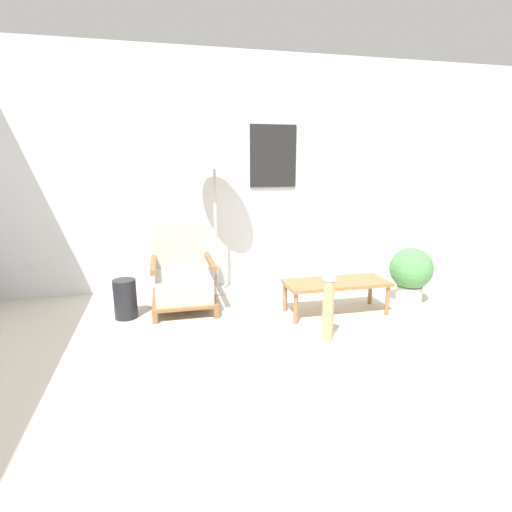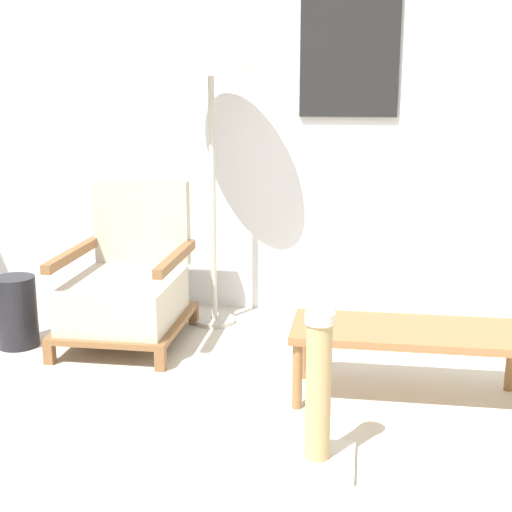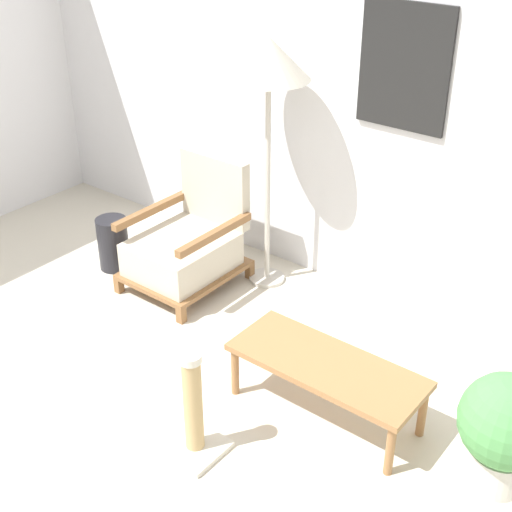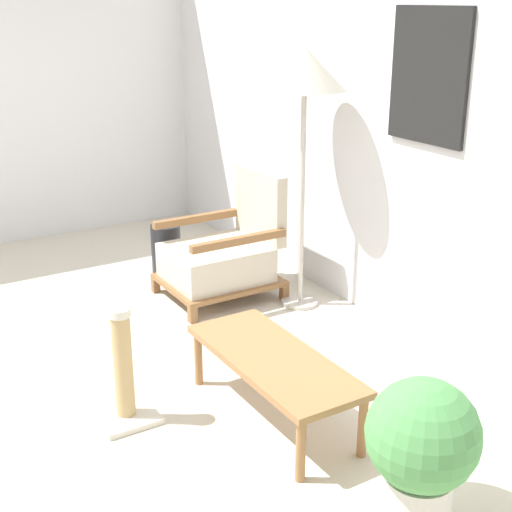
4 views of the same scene
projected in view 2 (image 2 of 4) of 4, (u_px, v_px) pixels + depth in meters
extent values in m
cube|color=silver|center=(281.00, 88.00, 4.17)|extent=(8.00, 0.06, 2.70)
cube|color=black|center=(350.00, 52.00, 4.03)|extent=(0.56, 0.02, 0.72)
cube|color=brown|center=(49.00, 354.00, 3.59)|extent=(0.05, 0.05, 0.10)
cube|color=brown|center=(161.00, 360.00, 3.51)|extent=(0.05, 0.05, 0.10)
cube|color=brown|center=(100.00, 311.00, 4.26)|extent=(0.05, 0.05, 0.10)
cube|color=brown|center=(194.00, 316.00, 4.18)|extent=(0.05, 0.05, 0.10)
cube|color=brown|center=(127.00, 322.00, 3.87)|extent=(0.63, 0.75, 0.03)
cube|color=#BCB29E|center=(124.00, 300.00, 3.82)|extent=(0.55, 0.65, 0.23)
cube|color=#BCB29E|center=(142.00, 222.00, 4.08)|extent=(0.55, 0.08, 0.48)
cube|color=brown|center=(73.00, 254.00, 3.83)|extent=(0.05, 0.69, 0.05)
cube|color=brown|center=(176.00, 258.00, 3.74)|extent=(0.05, 0.69, 0.05)
cylinder|color=#B7B2A8|center=(214.00, 320.00, 4.22)|extent=(0.25, 0.25, 0.03)
cylinder|color=#B7B2A8|center=(213.00, 202.00, 4.05)|extent=(0.04, 0.04, 1.39)
cone|color=#B2AD9E|center=(210.00, 52.00, 3.86)|extent=(0.52, 0.52, 0.26)
cube|color=olive|center=(409.00, 332.00, 3.13)|extent=(1.03, 0.42, 0.04)
cylinder|color=olive|center=(297.00, 376.00, 3.08)|extent=(0.04, 0.04, 0.30)
cylinder|color=olive|center=(304.00, 348.00, 3.40)|extent=(0.04, 0.04, 0.30)
cylinder|color=olive|center=(511.00, 359.00, 3.26)|extent=(0.04, 0.04, 0.30)
cylinder|color=black|center=(16.00, 312.00, 3.81)|extent=(0.22, 0.22, 0.38)
cube|color=beige|center=(317.00, 460.00, 2.66)|extent=(0.28, 0.28, 0.03)
cylinder|color=tan|center=(318.00, 391.00, 2.59)|extent=(0.09, 0.09, 0.52)
cylinder|color=beige|center=(320.00, 318.00, 2.52)|extent=(0.11, 0.11, 0.04)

